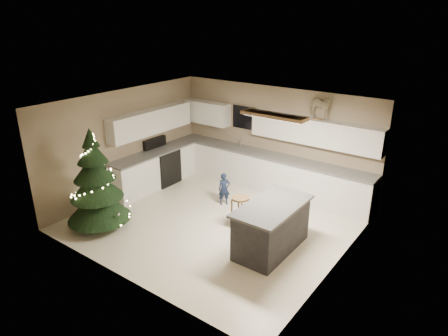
{
  "coord_description": "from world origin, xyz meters",
  "views": [
    {
      "loc": [
        4.75,
        -6.1,
        4.29
      ],
      "look_at": [
        0.0,
        0.35,
        1.15
      ],
      "focal_mm": 32.0,
      "sensor_mm": 36.0,
      "label": 1
    }
  ],
  "objects_px": {
    "toddler": "(224,189)",
    "rocking_horse": "(319,107)",
    "island": "(272,227)",
    "christmas_tree": "(96,188)",
    "bar_stool": "(240,205)"
  },
  "relations": [
    {
      "from": "island",
      "to": "toddler",
      "type": "relative_size",
      "value": 2.2
    },
    {
      "from": "rocking_horse",
      "to": "christmas_tree",
      "type": "bearing_deg",
      "value": 155.34
    },
    {
      "from": "island",
      "to": "christmas_tree",
      "type": "bearing_deg",
      "value": -157.72
    },
    {
      "from": "christmas_tree",
      "to": "island",
      "type": "bearing_deg",
      "value": 22.28
    },
    {
      "from": "bar_stool",
      "to": "toddler",
      "type": "distance_m",
      "value": 1.12
    },
    {
      "from": "bar_stool",
      "to": "rocking_horse",
      "type": "relative_size",
      "value": 0.96
    },
    {
      "from": "christmas_tree",
      "to": "toddler",
      "type": "height_order",
      "value": "christmas_tree"
    },
    {
      "from": "toddler",
      "to": "rocking_horse",
      "type": "relative_size",
      "value": 1.09
    },
    {
      "from": "toddler",
      "to": "island",
      "type": "bearing_deg",
      "value": -76.68
    },
    {
      "from": "christmas_tree",
      "to": "toddler",
      "type": "distance_m",
      "value": 2.9
    },
    {
      "from": "island",
      "to": "rocking_horse",
      "type": "xyz_separation_m",
      "value": [
        -0.33,
        2.54,
        1.82
      ]
    },
    {
      "from": "toddler",
      "to": "rocking_horse",
      "type": "bearing_deg",
      "value": -3.73
    },
    {
      "from": "bar_stool",
      "to": "christmas_tree",
      "type": "bearing_deg",
      "value": -143.84
    },
    {
      "from": "island",
      "to": "bar_stool",
      "type": "relative_size",
      "value": 2.49
    },
    {
      "from": "christmas_tree",
      "to": "rocking_horse",
      "type": "bearing_deg",
      "value": 52.07
    }
  ]
}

